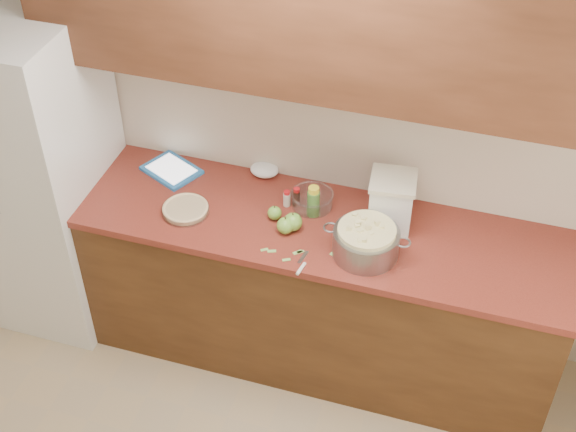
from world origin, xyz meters
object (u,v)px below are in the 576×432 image
(pie, at_px, (186,209))
(tablet, at_px, (172,170))
(colander, at_px, (366,242))
(flour_canister, at_px, (391,200))

(pie, distance_m, tablet, 0.34)
(pie, height_order, tablet, pie)
(pie, height_order, colander, colander)
(pie, xyz_separation_m, tablet, (-0.20, 0.28, -0.01))
(flour_canister, xyz_separation_m, tablet, (-1.16, 0.06, -0.12))
(colander, bearing_deg, pie, 178.45)
(flour_canister, relative_size, tablet, 0.78)
(colander, bearing_deg, flour_canister, 76.04)
(pie, distance_m, colander, 0.91)
(flour_canister, bearing_deg, colander, -103.96)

